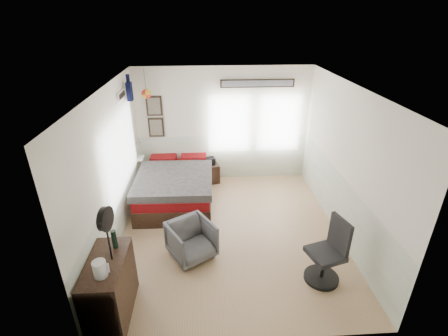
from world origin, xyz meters
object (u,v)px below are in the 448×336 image
at_px(armchair, 191,240).
at_px(nightstand, 209,173).
at_px(bed, 176,186).
at_px(dresser, 110,288).
at_px(task_chair, 328,256).

bearing_deg(armchair, nightstand, 51.90).
bearing_deg(bed, nightstand, 48.87).
bearing_deg(dresser, bed, 77.61).
bearing_deg(task_chair, dresser, 171.71).
height_order(bed, task_chair, task_chair).
distance_m(dresser, task_chair, 3.14).
height_order(bed, armchair, bed).
relative_size(armchair, task_chair, 0.65).
xyz_separation_m(bed, task_chair, (2.46, -2.49, 0.10)).
xyz_separation_m(bed, nightstand, (0.72, 0.79, -0.11)).
xyz_separation_m(bed, armchair, (0.39, -1.84, -0.02)).
distance_m(bed, dresser, 3.02).
distance_m(bed, nightstand, 1.08).
xyz_separation_m(dresser, task_chair, (3.11, 0.45, -0.02)).
bearing_deg(task_chair, armchair, 145.93).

